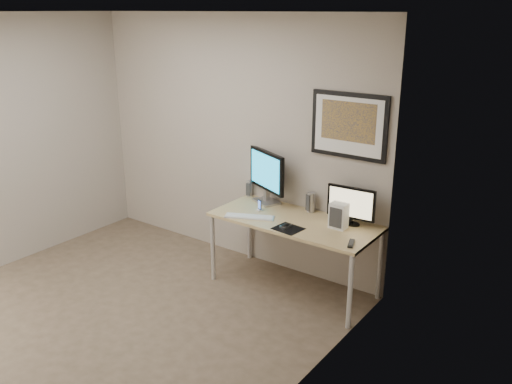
% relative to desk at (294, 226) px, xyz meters
% --- Properties ---
extents(floor, '(3.60, 3.60, 0.00)m').
position_rel_desk_xyz_m(floor, '(-1.00, -1.35, -0.66)').
color(floor, '#4D4130').
rests_on(floor, ground).
extents(room, '(3.60, 3.60, 3.60)m').
position_rel_desk_xyz_m(room, '(-1.00, -0.90, 0.98)').
color(room, white).
rests_on(room, ground).
extents(desk, '(1.60, 0.70, 0.73)m').
position_rel_desk_xyz_m(desk, '(0.00, 0.00, 0.00)').
color(desk, olive).
rests_on(desk, floor).
extents(framed_art, '(0.75, 0.04, 0.60)m').
position_rel_desk_xyz_m(framed_art, '(0.35, 0.33, 0.96)').
color(framed_art, black).
rests_on(framed_art, room).
extents(monitor_large, '(0.56, 0.29, 0.54)m').
position_rel_desk_xyz_m(monitor_large, '(-0.49, 0.24, 0.37)').
color(monitor_large, '#A4A4A9').
rests_on(monitor_large, desk).
extents(monitor_tv, '(0.46, 0.12, 0.36)m').
position_rel_desk_xyz_m(monitor_tv, '(0.48, 0.20, 0.26)').
color(monitor_tv, black).
rests_on(monitor_tv, desk).
extents(speaker_left, '(0.08, 0.08, 0.16)m').
position_rel_desk_xyz_m(speaker_left, '(-0.76, 0.31, 0.15)').
color(speaker_left, '#A4A4A9').
rests_on(speaker_left, desk).
extents(speaker_right, '(0.10, 0.10, 0.20)m').
position_rel_desk_xyz_m(speaker_right, '(0.02, 0.28, 0.16)').
color(speaker_right, '#A4A4A9').
rests_on(speaker_right, desk).
extents(phone_dock, '(0.07, 0.07, 0.12)m').
position_rel_desk_xyz_m(phone_dock, '(-0.41, 0.01, 0.12)').
color(phone_dock, black).
rests_on(phone_dock, desk).
extents(keyboard, '(0.48, 0.31, 0.02)m').
position_rel_desk_xyz_m(keyboard, '(-0.38, -0.20, 0.07)').
color(keyboard, silver).
rests_on(keyboard, desk).
extents(mousepad, '(0.27, 0.24, 0.00)m').
position_rel_desk_xyz_m(mousepad, '(0.07, -0.22, 0.07)').
color(mousepad, black).
rests_on(mousepad, desk).
extents(mouse, '(0.08, 0.11, 0.04)m').
position_rel_desk_xyz_m(mouse, '(0.04, -0.21, 0.09)').
color(mouse, black).
rests_on(mouse, mousepad).
extents(remote, '(0.10, 0.17, 0.02)m').
position_rel_desk_xyz_m(remote, '(0.69, -0.20, 0.08)').
color(remote, black).
rests_on(remote, desk).
extents(fan_unit, '(0.15, 0.11, 0.24)m').
position_rel_desk_xyz_m(fan_unit, '(0.43, 0.06, 0.18)').
color(fan_unit, silver).
rests_on(fan_unit, desk).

